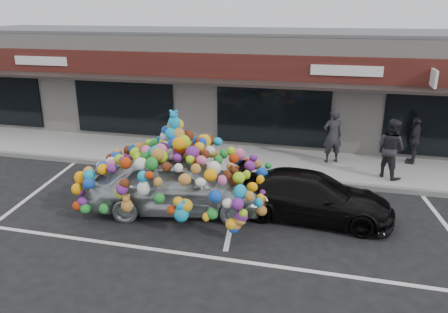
% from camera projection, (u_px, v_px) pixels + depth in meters
% --- Properties ---
extents(ground, '(90.00, 90.00, 0.00)m').
position_uv_depth(ground, '(136.00, 201.00, 12.30)').
color(ground, black).
rests_on(ground, ground).
extents(shop_building, '(24.00, 7.20, 4.31)m').
position_uv_depth(shop_building, '(216.00, 80.00, 19.35)').
color(shop_building, beige).
rests_on(shop_building, ground).
extents(sidewalk, '(26.00, 3.00, 0.15)m').
position_uv_depth(sidewalk, '(184.00, 155.00, 15.94)').
color(sidewalk, '#9B9B96').
rests_on(sidewalk, ground).
extents(kerb, '(26.00, 0.18, 0.16)m').
position_uv_depth(kerb, '(169.00, 169.00, 14.56)').
color(kerb, slate).
rests_on(kerb, ground).
extents(parking_stripe_left, '(0.73, 4.37, 0.01)m').
position_uv_depth(parking_stripe_left, '(42.00, 187.00, 13.24)').
color(parking_stripe_left, silver).
rests_on(parking_stripe_left, ground).
extents(parking_stripe_mid, '(0.73, 4.37, 0.01)m').
position_uv_depth(parking_stripe_mid, '(234.00, 209.00, 11.81)').
color(parking_stripe_mid, silver).
rests_on(parking_stripe_mid, ground).
extents(lane_line, '(14.00, 0.12, 0.01)m').
position_uv_depth(lane_line, '(174.00, 252.00, 9.71)').
color(lane_line, silver).
rests_on(lane_line, ground).
extents(toy_car, '(3.29, 5.16, 2.83)m').
position_uv_depth(toy_car, '(178.00, 176.00, 11.48)').
color(toy_car, silver).
rests_on(toy_car, ground).
extents(black_sedan, '(1.92, 4.19, 1.19)m').
position_uv_depth(black_sedan, '(312.00, 196.00, 11.15)').
color(black_sedan, black).
rests_on(black_sedan, ground).
extents(pedestrian_a, '(0.80, 0.68, 1.86)m').
position_uv_depth(pedestrian_a, '(333.00, 136.00, 14.73)').
color(pedestrian_a, black).
rests_on(pedestrian_a, sidewalk).
extents(pedestrian_b, '(1.14, 1.13, 1.86)m').
position_uv_depth(pedestrian_b, '(391.00, 148.00, 13.40)').
color(pedestrian_b, black).
rests_on(pedestrian_b, sidewalk).
extents(pedestrian_c, '(1.03, 0.64, 1.63)m').
position_uv_depth(pedestrian_c, '(414.00, 140.00, 14.66)').
color(pedestrian_c, '#252228').
rests_on(pedestrian_c, sidewalk).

